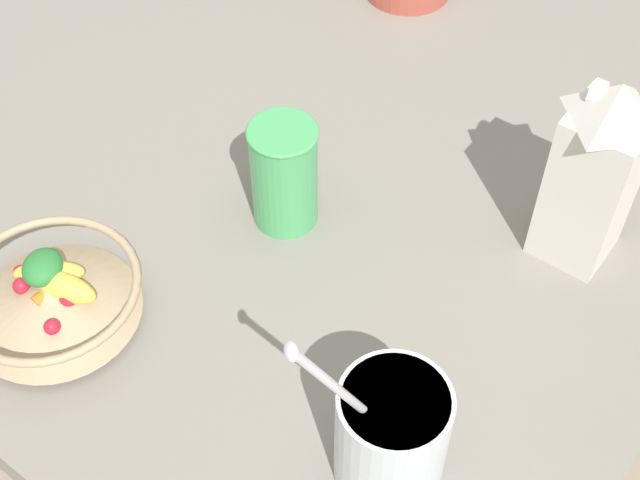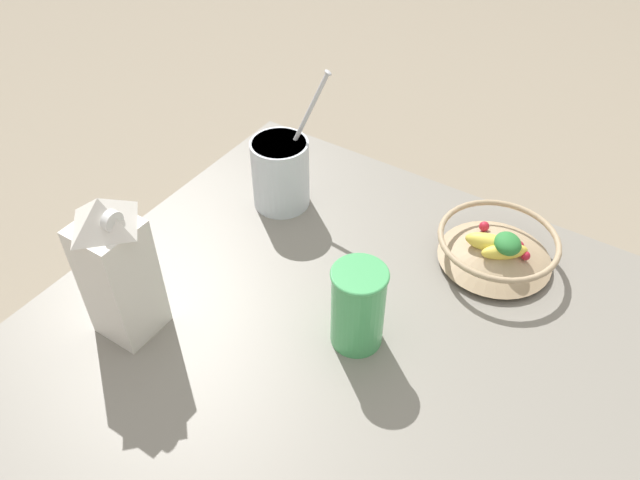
% 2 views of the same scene
% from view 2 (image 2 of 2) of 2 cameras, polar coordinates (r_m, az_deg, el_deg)
% --- Properties ---
extents(ground_plane, '(6.00, 6.00, 0.00)m').
position_cam_2_polar(ground_plane, '(0.89, 3.99, -20.96)').
color(ground_plane, gray).
extents(countertop, '(1.17, 1.17, 0.05)m').
position_cam_2_polar(countertop, '(0.87, 4.07, -20.26)').
color(countertop, gray).
rests_on(countertop, ground_plane).
extents(fruit_bowl, '(0.20, 0.20, 0.07)m').
position_cam_2_polar(fruit_bowl, '(1.08, 15.79, -0.58)').
color(fruit_bowl, tan).
rests_on(fruit_bowl, countertop).
extents(milk_carton, '(0.08, 0.08, 0.25)m').
position_cam_2_polar(milk_carton, '(0.92, -17.97, -2.29)').
color(milk_carton, silver).
rests_on(milk_carton, countertop).
extents(yogurt_tub, '(0.14, 0.12, 0.26)m').
position_cam_2_polar(yogurt_tub, '(1.14, -3.63, 6.42)').
color(yogurt_tub, silver).
rests_on(yogurt_tub, countertop).
extents(drinking_cup, '(0.08, 0.08, 0.14)m').
position_cam_2_polar(drinking_cup, '(0.90, 3.49, -6.01)').
color(drinking_cup, '#4CB266').
rests_on(drinking_cup, countertop).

